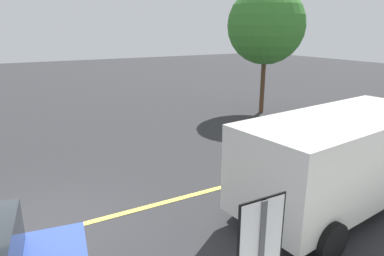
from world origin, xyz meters
name	(u,v)px	position (x,y,z in m)	size (l,w,h in m)	color
ground_plane	(37,236)	(0.00, 0.00, 0.00)	(80.00, 80.00, 0.00)	#2D2D30
lane_marking_centre	(172,200)	(3.00, 0.00, 0.01)	(28.00, 0.16, 0.01)	#E0D14C
white_van	(340,157)	(6.09, -2.15, 1.27)	(5.38, 2.69, 2.20)	silver
tree_left_verge	(266,26)	(10.81, 5.93, 4.12)	(3.57, 3.57, 5.91)	#513823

